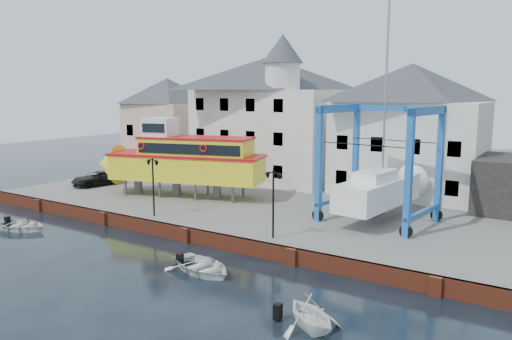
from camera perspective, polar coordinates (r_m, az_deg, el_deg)
The scene contains 14 objects.
ground at distance 33.64m, azimuth -8.02°, elevation -8.19°, with size 140.00×140.00×0.00m, color black.
hardstanding at distance 42.13m, azimuth 1.82°, elevation -3.87°, with size 44.00×22.00×1.00m, color slate.
quay_wall at distance 33.58m, azimuth -7.92°, elevation -7.33°, with size 44.00×0.47×1.00m.
building_pink at distance 57.69m, azimuth -9.99°, elevation 5.18°, with size 8.00×7.00×10.30m.
building_white_main at distance 49.98m, azimuth 1.46°, elevation 6.10°, with size 14.00×8.30×14.00m.
building_white_right at distance 44.98m, azimuth 17.16°, elevation 4.42°, with size 12.00×8.00×11.20m.
lamp_post_left at distance 36.21m, azimuth -11.71°, elevation -0.27°, with size 1.12×0.32×4.20m.
lamp_post_right at distance 30.13m, azimuth 1.99°, elevation -1.95°, with size 1.12×0.32×4.20m.
tour_boat at distance 42.97m, azimuth -9.08°, elevation 1.20°, with size 15.67×7.57×6.64m.
travel_lift at distance 36.03m, azimuth 14.44°, elevation -1.43°, with size 7.71×10.35×15.30m.
van at distance 49.78m, azimuth -17.76°, elevation -0.94°, with size 2.16×4.68×1.30m, color black.
motorboat_b at distance 28.35m, azimuth -6.20°, elevation -11.49°, with size 3.09×4.33×0.90m, color white.
motorboat_c at distance 22.11m, azimuth 6.25°, elevation -17.67°, with size 2.68×3.10×1.64m, color white.
motorboat_d at distance 40.09m, azimuth -25.33°, elevation -6.16°, with size 3.04×4.25×0.88m, color white.
Camera 1 is at (21.19, -24.18, 9.93)m, focal length 35.00 mm.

